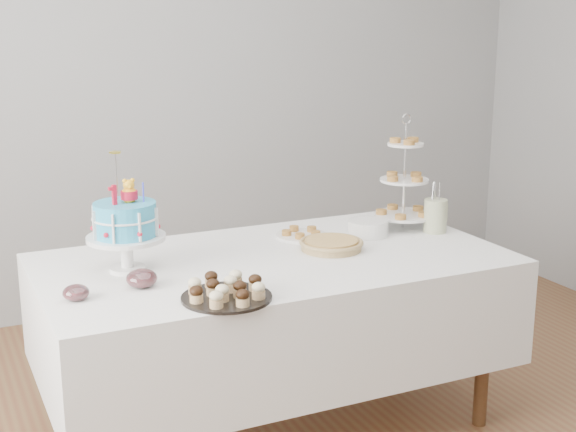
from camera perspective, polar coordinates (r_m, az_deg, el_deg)
name	(u,v)px	position (r m, az deg, el deg)	size (l,w,h in m)	color
walls	(307,127)	(2.94, 1.35, 6.33)	(5.04, 4.04, 2.70)	#929597
table	(274,309)	(3.40, -1.00, -6.63)	(1.92, 1.02, 0.77)	silver
birthday_cake	(126,240)	(3.18, -11.43, -1.65)	(0.31, 0.31, 0.47)	white
cupcake_tray	(226,289)	(2.85, -4.40, -5.21)	(0.33, 0.33, 0.07)	black
pie	(331,244)	(3.43, 3.10, -2.00)	(0.28, 0.28, 0.04)	tan
tiered_stand	(404,181)	(3.78, 8.27, 2.50)	(0.28, 0.28, 0.54)	silver
plate_stack	(368,228)	(3.66, 5.70, -0.84)	(0.18, 0.18, 0.07)	white
pastry_plate	(302,234)	(3.63, 0.97, -1.26)	(0.24, 0.24, 0.04)	white
jam_bowl_a	(76,293)	(2.93, -14.85, -5.30)	(0.09, 0.09, 0.06)	silver
jam_bowl_b	(142,279)	(3.01, -10.37, -4.40)	(0.12, 0.12, 0.07)	silver
utensil_pitcher	(435,214)	(3.75, 10.45, 0.12)	(0.11, 0.11, 0.24)	beige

